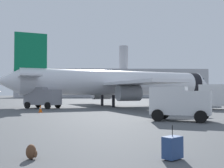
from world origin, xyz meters
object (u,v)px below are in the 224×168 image
Objects in this scene: rolling_suitcase at (173,147)px; safety_cone_mid at (205,104)px; service_truck at (42,97)px; traveller_backpack at (32,152)px; safety_cone_near at (41,109)px; fuel_truck at (223,96)px; airplane_at_gate at (118,83)px; cargo_van at (180,102)px.

safety_cone_mid is at bearing 67.03° from rolling_suitcase.
service_truck reaches higher than traveller_backpack.
traveller_backpack is at bearing -78.95° from safety_cone_near.
fuel_truck reaches higher than safety_cone_near.
airplane_at_gate is 6.58× the size of service_truck.
service_truck reaches higher than cargo_van.
airplane_at_gate is at bearing 97.98° from cargo_van.
fuel_truck is 1.33× the size of cargo_van.
rolling_suitcase is (10.13, -29.48, -1.22)m from service_truck.
service_truck is 8.19m from safety_cone_near.
cargo_van is at bearing -37.42° from safety_cone_near.
fuel_truck is 5.86× the size of rolling_suitcase.
safety_cone_near is (-9.32, -13.00, -3.26)m from airplane_at_gate.
traveller_backpack is (5.58, -29.21, -1.37)m from service_truck.
cargo_van is at bearing -115.77° from safety_cone_mid.
safety_cone_mid is at bearing -3.36° from airplane_at_gate.
fuel_truck is at bearing 54.91° from cargo_van.
rolling_suitcase is at bearing -71.04° from service_truck.
safety_cone_near is at bearing -152.04° from safety_cone_mid.
airplane_at_gate is at bearing 25.09° from service_truck.
service_truck is 31.20m from rolling_suitcase.
safety_cone_near reaches higher than traveller_backpack.
rolling_suitcase is (-14.29, -33.71, 0.09)m from safety_cone_mid.
safety_cone_mid is 36.62m from rolling_suitcase.
airplane_at_gate is at bearing 146.09° from fuel_truck.
safety_cone_mid is at bearing 60.61° from traveller_backpack.
safety_cone_near is 23.20m from rolling_suitcase.
safety_cone_near is (-12.48, 9.55, -1.06)m from cargo_van.
cargo_van is (3.16, -22.55, -2.21)m from airplane_at_gate.
airplane_at_gate is at bearing 88.96° from rolling_suitcase.
fuel_truck reaches higher than service_truck.
fuel_truck reaches higher than safety_cone_mid.
traveller_backpack is (-18.08, -25.56, -1.54)m from fuel_truck.
service_truck is at bearing -170.17° from safety_cone_mid.
airplane_at_gate is 12.05m from service_truck.
fuel_truck is 29.20m from rolling_suitcase.
cargo_van reaches higher than rolling_suitcase.
safety_cone_near is 0.73× the size of rolling_suitcase.
safety_cone_near is (1.43, -7.97, -1.21)m from service_truck.
service_truck is 6.60× the size of safety_cone_near.
rolling_suitcase reaches higher than safety_cone_near.
service_truck is 24.81m from safety_cone_mid.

